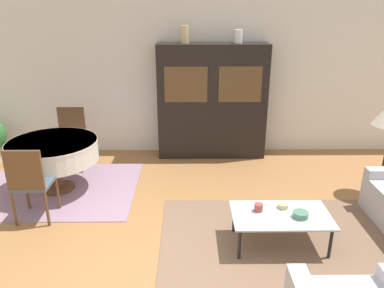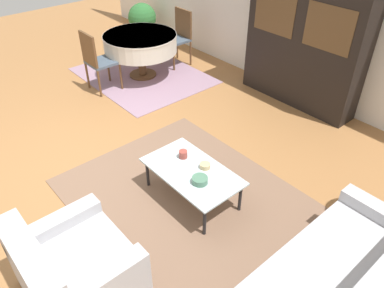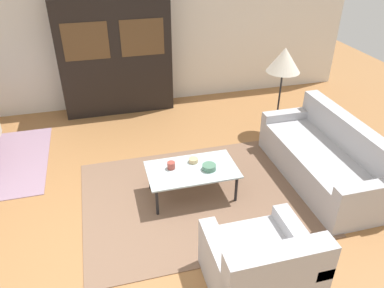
% 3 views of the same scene
% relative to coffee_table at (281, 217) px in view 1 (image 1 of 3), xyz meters
% --- Properties ---
extents(ground_plane, '(14.00, 14.00, 0.00)m').
position_rel_coffee_table_xyz_m(ground_plane, '(-1.18, -0.64, -0.36)').
color(ground_plane, '#9E6B3D').
extents(wall_back, '(10.00, 0.06, 2.70)m').
position_rel_coffee_table_xyz_m(wall_back, '(-1.18, 2.99, 0.99)').
color(wall_back, silver).
rests_on(wall_back, ground_plane).
extents(area_rug, '(2.80, 2.16, 0.01)m').
position_rel_coffee_table_xyz_m(area_rug, '(0.05, -0.07, -0.36)').
color(area_rug, brown).
rests_on(area_rug, ground_plane).
extents(dining_rug, '(2.30, 1.81, 0.01)m').
position_rel_coffee_table_xyz_m(dining_rug, '(-2.97, 1.39, -0.36)').
color(dining_rug, gray).
rests_on(dining_rug, ground_plane).
extents(coffee_table, '(1.09, 0.63, 0.39)m').
position_rel_coffee_table_xyz_m(coffee_table, '(0.00, 0.00, 0.00)').
color(coffee_table, black).
rests_on(coffee_table, area_rug).
extents(display_cabinet, '(1.87, 0.43, 1.98)m').
position_rel_coffee_table_xyz_m(display_cabinet, '(-0.62, 2.73, 0.63)').
color(display_cabinet, black).
rests_on(display_cabinet, ground_plane).
extents(dining_table, '(1.26, 1.26, 0.75)m').
position_rel_coffee_table_xyz_m(dining_table, '(-2.97, 1.38, 0.25)').
color(dining_table, brown).
rests_on(dining_table, dining_rug).
extents(dining_chair_near, '(0.44, 0.44, 0.99)m').
position_rel_coffee_table_xyz_m(dining_chair_near, '(-2.97, 0.53, 0.21)').
color(dining_chair_near, brown).
rests_on(dining_chair_near, dining_rug).
extents(dining_chair_far, '(0.44, 0.44, 0.99)m').
position_rel_coffee_table_xyz_m(dining_chair_far, '(-2.97, 2.24, 0.21)').
color(dining_chair_far, brown).
rests_on(dining_chair_far, dining_rug).
extents(cup, '(0.10, 0.10, 0.09)m').
position_rel_coffee_table_xyz_m(cup, '(-0.24, 0.08, 0.08)').
color(cup, '#9E4238').
rests_on(cup, coffee_table).
extents(bowl, '(0.17, 0.17, 0.07)m').
position_rel_coffee_table_xyz_m(bowl, '(0.20, -0.06, 0.07)').
color(bowl, '#4C7A60').
rests_on(bowl, coffee_table).
extents(bowl_small, '(0.12, 0.12, 0.05)m').
position_rel_coffee_table_xyz_m(bowl_small, '(0.05, 0.14, 0.06)').
color(bowl_small, tan).
rests_on(bowl_small, coffee_table).
extents(vase_tall, '(0.13, 0.13, 0.28)m').
position_rel_coffee_table_xyz_m(vase_tall, '(-1.09, 2.73, 1.75)').
color(vase_tall, tan).
rests_on(vase_tall, display_cabinet).
extents(vase_short, '(0.13, 0.13, 0.22)m').
position_rel_coffee_table_xyz_m(vase_short, '(-0.21, 2.73, 1.72)').
color(vase_short, white).
rests_on(vase_short, display_cabinet).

